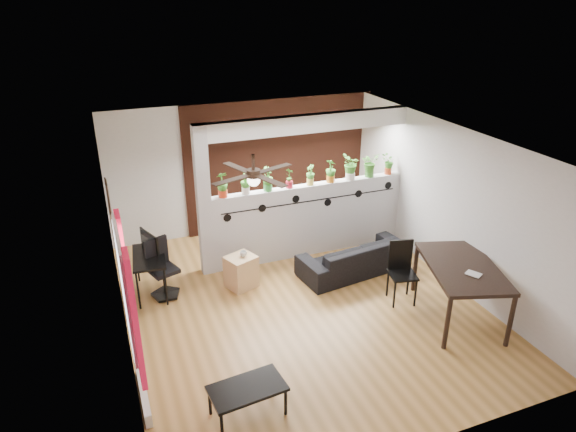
{
  "coord_description": "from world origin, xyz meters",
  "views": [
    {
      "loc": [
        -2.66,
        -6.26,
        4.52
      ],
      "look_at": [
        0.03,
        0.6,
        1.24
      ],
      "focal_mm": 32.0,
      "sensor_mm": 36.0,
      "label": 1
    }
  ],
  "objects_px": {
    "potted_plant_1": "(245,182)",
    "cup": "(243,254)",
    "ceiling_fan": "(254,176)",
    "computer_desk": "(149,259)",
    "dining_table": "(462,271)",
    "folding_chair": "(401,266)",
    "potted_plant_5": "(331,170)",
    "coffee_table": "(247,390)",
    "cube_shelf": "(241,272)",
    "potted_plant_4": "(310,174)",
    "potted_plant_3": "(289,177)",
    "potted_plant_7": "(370,164)",
    "potted_plant_2": "(268,178)",
    "potted_plant_0": "(222,184)",
    "potted_plant_8": "(389,164)",
    "office_chair": "(162,272)",
    "potted_plant_6": "(351,166)",
    "sofa": "(354,257)"
  },
  "relations": [
    {
      "from": "potted_plant_1",
      "to": "cup",
      "type": "relative_size",
      "value": 3.37
    },
    {
      "from": "ceiling_fan",
      "to": "computer_desk",
      "type": "relative_size",
      "value": 1.22
    },
    {
      "from": "potted_plant_1",
      "to": "dining_table",
      "type": "xyz_separation_m",
      "value": [
        2.44,
        -2.66,
        -0.79
      ]
    },
    {
      "from": "folding_chair",
      "to": "potted_plant_5",
      "type": "bearing_deg",
      "value": 99.51
    },
    {
      "from": "potted_plant_5",
      "to": "coffee_table",
      "type": "distance_m",
      "value": 4.47
    },
    {
      "from": "potted_plant_1",
      "to": "cube_shelf",
      "type": "xyz_separation_m",
      "value": [
        -0.33,
        -0.68,
        -1.28
      ]
    },
    {
      "from": "potted_plant_4",
      "to": "folding_chair",
      "type": "relative_size",
      "value": 0.37
    },
    {
      "from": "potted_plant_3",
      "to": "dining_table",
      "type": "xyz_separation_m",
      "value": [
        1.65,
        -2.66,
        -0.78
      ]
    },
    {
      "from": "potted_plant_7",
      "to": "folding_chair",
      "type": "xyz_separation_m",
      "value": [
        -0.47,
        -1.93,
        -1.01
      ]
    },
    {
      "from": "potted_plant_2",
      "to": "potted_plant_0",
      "type": "bearing_deg",
      "value": -180.0
    },
    {
      "from": "potted_plant_1",
      "to": "potted_plant_3",
      "type": "height_order",
      "value": "potted_plant_1"
    },
    {
      "from": "folding_chair",
      "to": "cube_shelf",
      "type": "bearing_deg",
      "value": 150.77
    },
    {
      "from": "computer_desk",
      "to": "coffee_table",
      "type": "bearing_deg",
      "value": -77.74
    },
    {
      "from": "dining_table",
      "to": "potted_plant_8",
      "type": "bearing_deg",
      "value": 83.03
    },
    {
      "from": "potted_plant_5",
      "to": "potted_plant_7",
      "type": "distance_m",
      "value": 0.79
    },
    {
      "from": "office_chair",
      "to": "dining_table",
      "type": "relative_size",
      "value": 0.53
    },
    {
      "from": "potted_plant_2",
      "to": "cube_shelf",
      "type": "xyz_separation_m",
      "value": [
        -0.72,
        -0.68,
        -1.3
      ]
    },
    {
      "from": "potted_plant_4",
      "to": "cube_shelf",
      "type": "height_order",
      "value": "potted_plant_4"
    },
    {
      "from": "dining_table",
      "to": "coffee_table",
      "type": "bearing_deg",
      "value": -168.06
    },
    {
      "from": "potted_plant_0",
      "to": "dining_table",
      "type": "relative_size",
      "value": 0.24
    },
    {
      "from": "potted_plant_7",
      "to": "potted_plant_2",
      "type": "bearing_deg",
      "value": 180.0
    },
    {
      "from": "folding_chair",
      "to": "potted_plant_6",
      "type": "bearing_deg",
      "value": 87.85
    },
    {
      "from": "potted_plant_8",
      "to": "computer_desk",
      "type": "xyz_separation_m",
      "value": [
        -4.49,
        -0.34,
        -0.94
      ]
    },
    {
      "from": "potted_plant_1",
      "to": "potted_plant_3",
      "type": "relative_size",
      "value": 1.08
    },
    {
      "from": "potted_plant_8",
      "to": "sofa",
      "type": "distance_m",
      "value": 1.93
    },
    {
      "from": "potted_plant_8",
      "to": "cup",
      "type": "bearing_deg",
      "value": -167.41
    },
    {
      "from": "potted_plant_2",
      "to": "sofa",
      "type": "relative_size",
      "value": 0.23
    },
    {
      "from": "potted_plant_6",
      "to": "potted_plant_5",
      "type": "bearing_deg",
      "value": 180.0
    },
    {
      "from": "ceiling_fan",
      "to": "potted_plant_8",
      "type": "distance_m",
      "value": 3.73
    },
    {
      "from": "potted_plant_0",
      "to": "potted_plant_7",
      "type": "distance_m",
      "value": 2.77
    },
    {
      "from": "potted_plant_6",
      "to": "cube_shelf",
      "type": "height_order",
      "value": "potted_plant_6"
    },
    {
      "from": "potted_plant_6",
      "to": "coffee_table",
      "type": "distance_m",
      "value": 4.72
    },
    {
      "from": "cube_shelf",
      "to": "coffee_table",
      "type": "xyz_separation_m",
      "value": [
        -0.74,
        -2.72,
        0.08
      ]
    },
    {
      "from": "potted_plant_8",
      "to": "potted_plant_4",
      "type": "bearing_deg",
      "value": 180.0
    },
    {
      "from": "cup",
      "to": "dining_table",
      "type": "height_order",
      "value": "dining_table"
    },
    {
      "from": "potted_plant_6",
      "to": "potted_plant_8",
      "type": "height_order",
      "value": "potted_plant_6"
    },
    {
      "from": "potted_plant_1",
      "to": "computer_desk",
      "type": "relative_size",
      "value": 0.4
    },
    {
      "from": "potted_plant_8",
      "to": "sofa",
      "type": "height_order",
      "value": "potted_plant_8"
    },
    {
      "from": "potted_plant_0",
      "to": "potted_plant_5",
      "type": "height_order",
      "value": "potted_plant_0"
    },
    {
      "from": "potted_plant_8",
      "to": "office_chair",
      "type": "relative_size",
      "value": 0.4
    },
    {
      "from": "potted_plant_4",
      "to": "potted_plant_8",
      "type": "bearing_deg",
      "value": -0.0
    },
    {
      "from": "potted_plant_0",
      "to": "potted_plant_7",
      "type": "height_order",
      "value": "potted_plant_7"
    },
    {
      "from": "potted_plant_5",
      "to": "sofa",
      "type": "bearing_deg",
      "value": -86.2
    },
    {
      "from": "ceiling_fan",
      "to": "office_chair",
      "type": "height_order",
      "value": "ceiling_fan"
    },
    {
      "from": "ceiling_fan",
      "to": "potted_plant_1",
      "type": "distance_m",
      "value": 2.0
    },
    {
      "from": "potted_plant_6",
      "to": "office_chair",
      "type": "height_order",
      "value": "potted_plant_6"
    },
    {
      "from": "ceiling_fan",
      "to": "sofa",
      "type": "xyz_separation_m",
      "value": [
        2.06,
        0.89,
        -2.04
      ]
    },
    {
      "from": "potted_plant_4",
      "to": "folding_chair",
      "type": "bearing_deg",
      "value": -69.56
    },
    {
      "from": "cup",
      "to": "potted_plant_5",
      "type": "bearing_deg",
      "value": 20.11
    },
    {
      "from": "potted_plant_8",
      "to": "folding_chair",
      "type": "relative_size",
      "value": 0.38
    }
  ]
}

